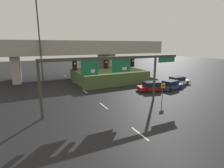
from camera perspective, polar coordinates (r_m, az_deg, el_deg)
ground_plane at (r=12.56m, az=19.51°, el=-22.33°), size 160.00×160.00×0.00m
lane_markings at (r=24.04m, az=-6.23°, el=-4.41°), size 0.14×39.22×0.01m
signal_gantry at (r=19.53m, az=0.88°, el=5.92°), size 17.05×0.44×5.79m
speed_limit_sign at (r=22.55m, az=16.25°, el=-1.75°), size 0.60×0.11×2.48m
highway_light_pole_near at (r=33.96m, az=-22.75°, el=14.99°), size 0.70×0.36×17.14m
overpass_bridge at (r=39.31m, az=-15.03°, el=10.23°), size 45.13×9.06×7.85m
grass_embankment at (r=34.23m, az=-1.14°, el=2.72°), size 12.69×9.65×2.20m
parked_sedan_near_right at (r=27.98m, az=13.12°, el=-0.80°), size 5.06×2.95×1.44m
parked_sedan_mid_right at (r=29.74m, az=18.61°, el=-0.36°), size 4.60×2.61×1.43m
parked_sedan_far_right at (r=33.52m, az=20.61°, el=0.95°), size 4.74×2.06×1.47m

